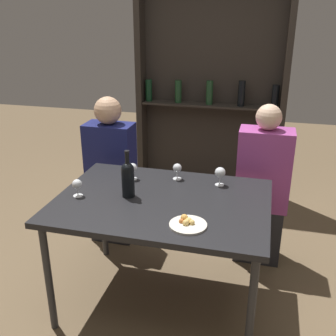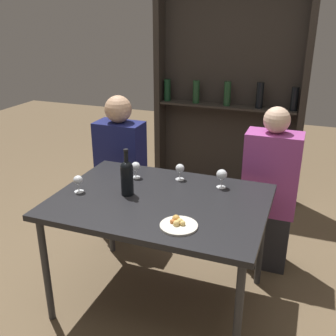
{
  "view_description": "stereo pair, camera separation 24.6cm",
  "coord_description": "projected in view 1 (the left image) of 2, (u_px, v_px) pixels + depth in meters",
  "views": [
    {
      "loc": [
        0.57,
        -2.08,
        1.82
      ],
      "look_at": [
        0.0,
        0.14,
        0.91
      ],
      "focal_mm": 42.0,
      "sensor_mm": 36.0,
      "label": 1
    },
    {
      "loc": [
        0.81,
        -2.0,
        1.82
      ],
      "look_at": [
        0.0,
        0.14,
        0.91
      ],
      "focal_mm": 42.0,
      "sensor_mm": 36.0,
      "label": 2
    }
  ],
  "objects": [
    {
      "name": "food_plate_0",
      "position": [
        188.0,
        224.0,
        2.09
      ],
      "size": [
        0.2,
        0.2,
        0.05
      ],
      "color": "silver",
      "rests_on": "dining_table"
    },
    {
      "name": "seated_person_left",
      "position": [
        111.0,
        175.0,
        3.21
      ],
      "size": [
        0.38,
        0.22,
        1.22
      ],
      "color": "#26262B",
      "rests_on": "ground_plane"
    },
    {
      "name": "wine_glass_3",
      "position": [
        220.0,
        173.0,
        2.55
      ],
      "size": [
        0.07,
        0.07,
        0.12
      ],
      "color": "silver",
      "rests_on": "dining_table"
    },
    {
      "name": "ground_plane",
      "position": [
        163.0,
        299.0,
        2.68
      ],
      "size": [
        10.0,
        10.0,
        0.0
      ],
      "primitive_type": "plane",
      "color": "brown"
    },
    {
      "name": "wine_rack_wall",
      "position": [
        211.0,
        81.0,
        3.9
      ],
      "size": [
        1.49,
        0.21,
        2.34
      ],
      "color": "#28231E",
      "rests_on": "ground_plane"
    },
    {
      "name": "dining_table",
      "position": [
        162.0,
        208.0,
        2.42
      ],
      "size": [
        1.29,
        0.93,
        0.76
      ],
      "color": "black",
      "rests_on": "ground_plane"
    },
    {
      "name": "wine_glass_0",
      "position": [
        77.0,
        185.0,
        2.41
      ],
      "size": [
        0.06,
        0.06,
        0.11
      ],
      "color": "silver",
      "rests_on": "dining_table"
    },
    {
      "name": "wine_glass_1",
      "position": [
        177.0,
        169.0,
        2.65
      ],
      "size": [
        0.06,
        0.06,
        0.11
      ],
      "color": "silver",
      "rests_on": "dining_table"
    },
    {
      "name": "wine_glass_2",
      "position": [
        132.0,
        168.0,
        2.65
      ],
      "size": [
        0.06,
        0.06,
        0.11
      ],
      "color": "silver",
      "rests_on": "dining_table"
    },
    {
      "name": "seated_person_right",
      "position": [
        262.0,
        191.0,
        2.93
      ],
      "size": [
        0.38,
        0.22,
        1.23
      ],
      "color": "#26262B",
      "rests_on": "ground_plane"
    },
    {
      "name": "wine_bottle",
      "position": [
        128.0,
        178.0,
        2.39
      ],
      "size": [
        0.08,
        0.08,
        0.3
      ],
      "color": "black",
      "rests_on": "dining_table"
    }
  ]
}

